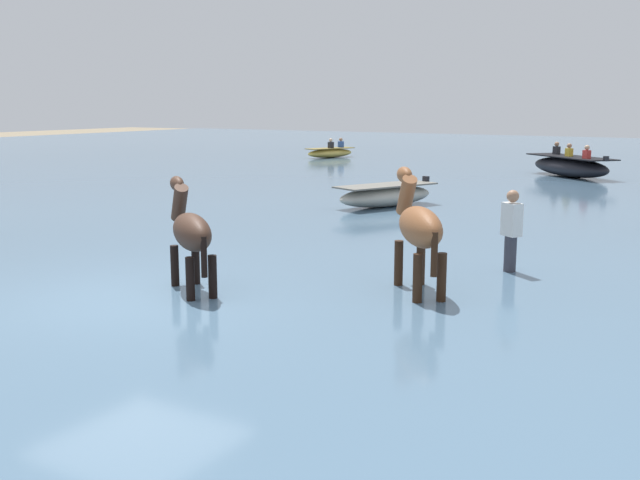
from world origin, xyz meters
name	(u,v)px	position (x,y,z in m)	size (l,w,h in m)	color
ground_plane	(136,317)	(0.00, 0.00, 0.00)	(120.00, 120.00, 0.00)	#84755B
water_surface	(419,217)	(0.00, 10.00, 0.14)	(90.00, 90.00, 0.29)	slate
horse_lead_dark_bay	(191,234)	(0.44, 0.73, 1.13)	(1.61, 1.27, 1.91)	#382319
horse_trailing_chestnut	(419,229)	(3.30, 2.38, 1.21)	(1.47, 1.65, 2.05)	brown
boat_far_offshore	(386,195)	(-1.13, 10.37, 0.58)	(2.09, 3.16, 0.72)	#B2AD9E
boat_distant_west	(570,166)	(1.17, 21.18, 0.67)	(3.94, 3.67, 1.24)	black
boat_near_port	(330,152)	(-11.40, 25.03, 0.55)	(1.76, 2.77, 0.96)	gold
person_onlooker_right	(511,237)	(4.05, 4.39, 0.87)	(0.38, 0.35, 1.63)	#383842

